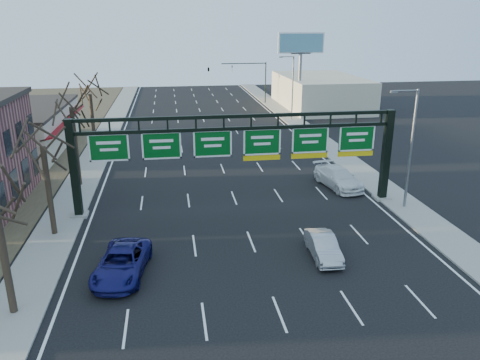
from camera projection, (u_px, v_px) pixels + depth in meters
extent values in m
plane|color=black|center=(257.00, 256.00, 28.39)|extent=(160.00, 160.00, 0.00)
cube|color=gray|center=(89.00, 168.00, 45.26)|extent=(3.00, 120.00, 0.12)
cube|color=gray|center=(342.00, 157.00, 48.92)|extent=(3.00, 120.00, 0.12)
cube|color=white|center=(220.00, 163.00, 47.11)|extent=(21.60, 120.00, 0.01)
cube|color=black|center=(74.00, 169.00, 33.05)|extent=(0.55, 0.55, 7.20)
cube|color=gray|center=(80.00, 215.00, 34.18)|extent=(1.20, 1.20, 0.20)
cube|color=black|center=(386.00, 156.00, 36.39)|extent=(0.55, 0.55, 7.20)
cube|color=gray|center=(382.00, 198.00, 37.52)|extent=(1.20, 1.20, 0.20)
cube|color=black|center=(237.00, 116.00, 33.61)|extent=(23.40, 0.25, 0.25)
cube|color=black|center=(237.00, 128.00, 33.90)|extent=(23.40, 0.25, 0.25)
cube|color=#054B15|center=(109.00, 147.00, 32.93)|extent=(2.80, 0.10, 2.00)
cube|color=#054B15|center=(162.00, 145.00, 33.45)|extent=(2.80, 0.10, 2.00)
cube|color=#054B15|center=(213.00, 143.00, 33.98)|extent=(2.80, 0.10, 2.00)
cube|color=#054B15|center=(262.00, 142.00, 34.50)|extent=(2.80, 0.10, 2.00)
cube|color=yellow|center=(262.00, 157.00, 34.89)|extent=(2.80, 0.10, 0.40)
cube|color=#054B15|center=(310.00, 140.00, 35.02)|extent=(2.80, 0.10, 2.00)
cube|color=yellow|center=(309.00, 155.00, 35.41)|extent=(2.80, 0.10, 0.40)
cube|color=#054B15|center=(357.00, 138.00, 35.55)|extent=(2.80, 0.10, 2.00)
cube|color=yellow|center=(355.00, 154.00, 35.94)|extent=(2.80, 0.10, 0.40)
cube|color=beige|center=(18.00, 129.00, 51.76)|extent=(10.00, 18.00, 4.40)
cube|color=#332B26|center=(15.00, 108.00, 51.00)|extent=(10.40, 18.40, 0.30)
cube|color=maroon|center=(65.00, 121.00, 52.23)|extent=(1.20, 18.00, 0.40)
cube|color=beige|center=(320.00, 92.00, 77.24)|extent=(12.00, 20.00, 5.00)
cylinder|color=black|center=(3.00, 252.00, 21.74)|extent=(0.36, 0.36, 6.46)
cylinder|color=black|center=(49.00, 190.00, 30.23)|extent=(0.36, 0.36, 6.08)
cylinder|color=black|center=(76.00, 146.00, 39.47)|extent=(0.36, 0.36, 6.84)
cylinder|color=black|center=(93.00, 124.00, 48.89)|extent=(0.36, 0.36, 6.46)
cylinder|color=slate|center=(411.00, 149.00, 34.32)|extent=(0.20, 0.20, 9.00)
cylinder|color=slate|center=(406.00, 89.00, 32.77)|extent=(1.80, 0.12, 0.12)
cube|color=slate|center=(394.00, 90.00, 32.66)|extent=(0.50, 0.22, 0.15)
cylinder|color=slate|center=(293.00, 88.00, 66.14)|extent=(0.20, 0.20, 9.00)
cylinder|color=slate|center=(287.00, 56.00, 64.60)|extent=(1.80, 0.12, 0.12)
cube|color=slate|center=(281.00, 56.00, 64.49)|extent=(0.50, 0.22, 0.15)
cylinder|color=slate|center=(299.00, 84.00, 71.21)|extent=(0.50, 0.50, 9.00)
cube|color=slate|center=(301.00, 53.00, 69.76)|extent=(3.00, 0.30, 0.20)
cube|color=white|center=(301.00, 43.00, 69.28)|extent=(7.00, 0.30, 3.00)
cube|color=teal|center=(301.00, 43.00, 69.09)|extent=(6.60, 0.05, 2.60)
cylinder|color=black|center=(266.00, 83.00, 80.43)|extent=(0.18, 0.18, 7.00)
cylinder|color=black|center=(244.00, 63.00, 78.83)|extent=(7.60, 0.14, 0.14)
imported|color=black|center=(232.00, 68.00, 78.80)|extent=(0.20, 0.20, 1.00)
imported|color=black|center=(208.00, 69.00, 78.23)|extent=(0.54, 0.54, 1.62)
imported|color=navy|center=(122.00, 263.00, 26.04)|extent=(3.36, 5.83, 1.53)
imported|color=#A4A5A9|center=(323.00, 246.00, 28.10)|extent=(1.61, 4.20, 1.36)
imported|color=white|center=(338.00, 178.00, 40.03)|extent=(3.33, 6.06, 1.66)
imported|color=#3C3E41|center=(310.00, 143.00, 51.94)|extent=(1.99, 4.32, 1.43)
imported|color=#BCBCC2|center=(208.00, 141.00, 52.86)|extent=(1.76, 4.48, 1.45)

